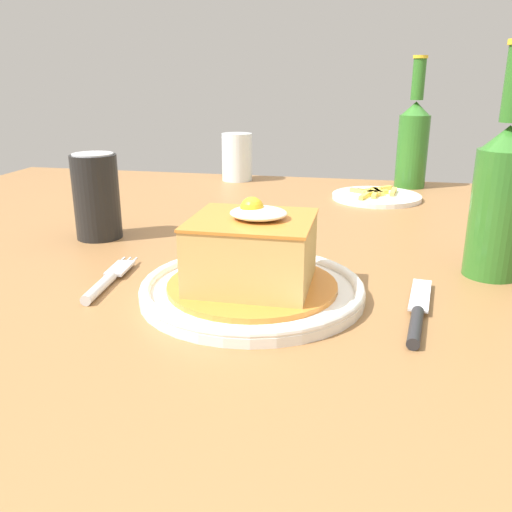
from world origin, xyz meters
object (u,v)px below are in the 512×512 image
object	(u,v)px
main_plate	(252,289)
soda_can	(96,196)
knife	(417,317)
drinking_glass	(237,160)
side_plate_fries	(376,196)
beer_bottle_green_far	(413,140)
fork	(106,281)
beer_bottle_green	(501,194)

from	to	relation	value
main_plate	soda_can	distance (m)	0.33
knife	drinking_glass	size ratio (longest dim) A/B	1.58
side_plate_fries	beer_bottle_green_far	bearing A→B (deg)	63.43
soda_can	side_plate_fries	bearing A→B (deg)	41.19
main_plate	beer_bottle_green_far	size ratio (longest dim) A/B	0.91
knife	side_plate_fries	world-z (taller)	side_plate_fries
fork	soda_can	size ratio (longest dim) A/B	1.14
knife	drinking_glass	world-z (taller)	drinking_glass
main_plate	side_plate_fries	xyz separation A→B (m)	(0.13, 0.53, -0.00)
beer_bottle_green_far	side_plate_fries	size ratio (longest dim) A/B	1.56
beer_bottle_green_far	side_plate_fries	bearing A→B (deg)	-116.57
beer_bottle_green_far	drinking_glass	size ratio (longest dim) A/B	2.53
knife	soda_can	distance (m)	0.49
main_plate	beer_bottle_green	size ratio (longest dim) A/B	0.91
knife	beer_bottle_green	world-z (taller)	beer_bottle_green
drinking_glass	main_plate	bearing A→B (deg)	-74.85
main_plate	knife	xyz separation A→B (m)	(0.17, -0.03, -0.00)
beer_bottle_green	side_plate_fries	bearing A→B (deg)	108.51
beer_bottle_green_far	main_plate	bearing A→B (deg)	-106.80
soda_can	beer_bottle_green_far	distance (m)	0.68
knife	beer_bottle_green	bearing A→B (deg)	58.64
soda_can	side_plate_fries	xyz separation A→B (m)	(0.40, 0.35, -0.06)
soda_can	side_plate_fries	distance (m)	0.54
main_plate	soda_can	world-z (taller)	soda_can
main_plate	beer_bottle_green_far	xyz separation A→B (m)	(0.20, 0.66, 0.09)
fork	beer_bottle_green_far	size ratio (longest dim) A/B	0.53
knife	side_plate_fries	size ratio (longest dim) A/B	0.97
knife	main_plate	bearing A→B (deg)	169.72
knife	soda_can	size ratio (longest dim) A/B	1.34
fork	beer_bottle_green	xyz separation A→B (m)	(0.44, 0.13, 0.09)
drinking_glass	fork	bearing A→B (deg)	-89.19
beer_bottle_green	main_plate	bearing A→B (deg)	-154.98
fork	side_plate_fries	size ratio (longest dim) A/B	0.83
main_plate	beer_bottle_green_far	distance (m)	0.70
beer_bottle_green_far	side_plate_fries	xyz separation A→B (m)	(-0.07, -0.14, -0.09)
beer_bottle_green_far	side_plate_fries	world-z (taller)	beer_bottle_green_far
knife	soda_can	world-z (taller)	soda_can
main_plate	side_plate_fries	distance (m)	0.54
fork	knife	distance (m)	0.34
drinking_glass	beer_bottle_green_far	bearing A→B (deg)	0.21
beer_bottle_green_far	drinking_glass	bearing A→B (deg)	-179.79
knife	beer_bottle_green_far	world-z (taller)	beer_bottle_green_far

